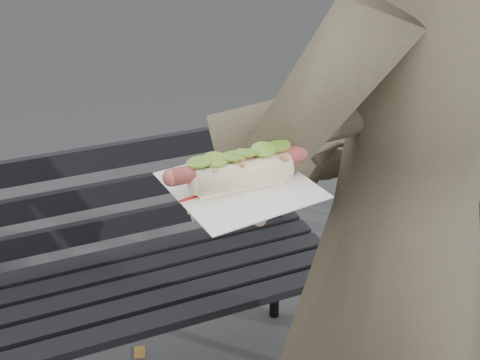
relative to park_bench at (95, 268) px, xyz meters
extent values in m
cylinder|color=black|center=(0.69, -0.24, -0.30)|extent=(0.04, 0.04, 0.45)
cylinder|color=black|center=(0.69, 0.10, -0.30)|extent=(0.04, 0.04, 0.45)
cube|color=black|center=(0.02, -0.25, -0.06)|extent=(1.50, 0.07, 0.03)
cube|color=black|center=(0.02, -0.16, -0.06)|extent=(1.50, 0.07, 0.03)
cube|color=black|center=(0.02, -0.07, -0.06)|extent=(1.50, 0.07, 0.03)
cube|color=black|center=(0.02, 0.02, -0.06)|extent=(1.50, 0.07, 0.03)
cube|color=black|center=(0.02, 0.11, -0.06)|extent=(1.50, 0.07, 0.03)
cube|color=black|center=(0.69, 0.12, 0.15)|extent=(0.04, 0.03, 0.42)
cube|color=black|center=(0.02, 0.14, 0.05)|extent=(1.50, 0.02, 0.08)
cube|color=black|center=(0.02, 0.14, 0.18)|extent=(1.50, 0.02, 0.08)
cube|color=black|center=(0.02, 0.14, 0.31)|extent=(1.50, 0.02, 0.08)
imported|color=#45402E|center=(0.53, -0.74, 0.43)|extent=(0.76, 0.55, 1.91)
cylinder|color=#45402E|center=(0.40, -0.74, 0.76)|extent=(0.51, 0.23, 0.19)
cylinder|color=#D8A384|center=(0.20, -0.81, 0.69)|extent=(0.09, 0.08, 0.07)
ellipsoid|color=#D8A384|center=(0.16, -0.82, 0.69)|extent=(0.10, 0.11, 0.03)
cylinder|color=#D8A384|center=(0.10, -0.85, 0.69)|extent=(0.06, 0.02, 0.02)
cylinder|color=#D8A384|center=(0.10, -0.83, 0.69)|extent=(0.06, 0.02, 0.02)
cylinder|color=#D8A384|center=(0.10, -0.81, 0.69)|extent=(0.06, 0.02, 0.02)
cylinder|color=#D8A384|center=(0.10, -0.79, 0.69)|extent=(0.06, 0.02, 0.02)
cylinder|color=#D8A384|center=(0.17, -0.88, 0.69)|extent=(0.04, 0.05, 0.02)
cube|color=white|center=(0.16, -0.82, 0.70)|extent=(0.21, 0.21, 0.00)
cube|color=#B21E1E|center=(0.16, -0.82, 0.71)|extent=(0.19, 0.03, 0.00)
cylinder|color=#B14B44|center=(0.16, -0.82, 0.74)|extent=(0.20, 0.02, 0.02)
sphere|color=#B14B44|center=(0.06, -0.82, 0.74)|extent=(0.03, 0.02, 0.02)
sphere|color=#B14B44|center=(0.26, -0.82, 0.74)|extent=(0.03, 0.02, 0.02)
sphere|color=#9E6B2D|center=(0.16, -0.81, 0.75)|extent=(0.01, 0.01, 0.01)
sphere|color=#9E6B2D|center=(0.15, -0.83, 0.75)|extent=(0.01, 0.01, 0.01)
sphere|color=#9E6B2D|center=(0.21, -0.84, 0.75)|extent=(0.01, 0.01, 0.01)
sphere|color=#9E6B2D|center=(0.12, -0.84, 0.74)|extent=(0.01, 0.01, 0.01)
sphere|color=#9E6B2D|center=(0.19, -0.82, 0.75)|extent=(0.01, 0.01, 0.01)
sphere|color=#9E6B2D|center=(0.13, -0.83, 0.74)|extent=(0.01, 0.01, 0.01)
sphere|color=#9E6B2D|center=(0.11, -0.81, 0.74)|extent=(0.01, 0.01, 0.01)
sphere|color=#9E6B2D|center=(0.13, -0.81, 0.74)|extent=(0.01, 0.01, 0.01)
sphere|color=#9E6B2D|center=(0.16, -0.82, 0.74)|extent=(0.01, 0.01, 0.01)
sphere|color=#9E6B2D|center=(0.17, -0.84, 0.74)|extent=(0.01, 0.01, 0.01)
sphere|color=#9E6B2D|center=(0.11, -0.84, 0.75)|extent=(0.01, 0.01, 0.01)
sphere|color=#9E6B2D|center=(0.16, -0.80, 0.75)|extent=(0.01, 0.01, 0.01)
sphere|color=#9E6B2D|center=(0.20, -0.82, 0.74)|extent=(0.01, 0.01, 0.01)
sphere|color=#9E6B2D|center=(0.16, -0.83, 0.75)|extent=(0.01, 0.01, 0.01)
sphere|color=#9E6B2D|center=(0.18, -0.83, 0.75)|extent=(0.01, 0.01, 0.01)
sphere|color=#9E6B2D|center=(0.18, -0.81, 0.74)|extent=(0.01, 0.01, 0.01)
sphere|color=#9E6B2D|center=(0.15, -0.84, 0.75)|extent=(0.01, 0.01, 0.01)
sphere|color=#9E6B2D|center=(0.11, -0.83, 0.75)|extent=(0.01, 0.01, 0.01)
sphere|color=#9E6B2D|center=(0.19, -0.81, 0.74)|extent=(0.01, 0.01, 0.01)
sphere|color=#9E6B2D|center=(0.16, -0.83, 0.74)|extent=(0.01, 0.01, 0.01)
sphere|color=#9E6B2D|center=(0.15, -0.82, 0.74)|extent=(0.01, 0.01, 0.01)
sphere|color=#9E6B2D|center=(0.22, -0.85, 0.75)|extent=(0.01, 0.01, 0.01)
sphere|color=#9E6B2D|center=(0.12, -0.81, 0.75)|extent=(0.01, 0.01, 0.01)
sphere|color=#9E6B2D|center=(0.12, -0.82, 0.74)|extent=(0.01, 0.01, 0.01)
cylinder|color=olive|center=(0.10, -0.82, 0.75)|extent=(0.04, 0.04, 0.01)
cylinder|color=olive|center=(0.12, -0.82, 0.75)|extent=(0.04, 0.04, 0.01)
cylinder|color=olive|center=(0.15, -0.82, 0.75)|extent=(0.04, 0.04, 0.01)
cylinder|color=olive|center=(0.17, -0.82, 0.75)|extent=(0.04, 0.04, 0.01)
cylinder|color=olive|center=(0.19, -0.82, 0.75)|extent=(0.04, 0.04, 0.01)
cylinder|color=olive|center=(0.22, -0.82, 0.75)|extent=(0.04, 0.04, 0.01)
cube|color=brown|center=(0.79, -0.06, -0.52)|extent=(0.08, 0.07, 0.00)
cube|color=brown|center=(1.03, 0.70, -0.52)|extent=(0.07, 0.08, 0.00)
cube|color=brown|center=(0.39, 1.33, -0.52)|extent=(0.08, 0.09, 0.00)
cube|color=brown|center=(0.91, 0.17, -0.52)|extent=(0.05, 0.05, 0.00)
cube|color=brown|center=(0.12, 0.11, -0.52)|extent=(0.06, 0.07, 0.00)
camera|label=1|loc=(-0.11, -1.47, 1.11)|focal=42.00mm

